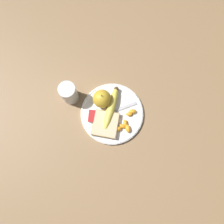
# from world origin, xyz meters

# --- Properties ---
(ground_plane) EXTENTS (3.00, 3.00, 0.00)m
(ground_plane) POSITION_xyz_m (0.00, 0.00, 0.00)
(ground_plane) COLOR olive
(plate) EXTENTS (0.25, 0.25, 0.01)m
(plate) POSITION_xyz_m (0.00, 0.00, 0.01)
(plate) COLOR white
(plate) RESTS_ON ground_plane
(juice_glass) EXTENTS (0.07, 0.07, 0.10)m
(juice_glass) POSITION_xyz_m (-0.06, -0.17, 0.05)
(juice_glass) COLOR silver
(juice_glass) RESTS_ON ground_plane
(apple) EXTENTS (0.07, 0.07, 0.08)m
(apple) POSITION_xyz_m (-0.05, -0.04, 0.05)
(apple) COLOR gold
(apple) RESTS_ON plate
(banana) EXTENTS (0.19, 0.07, 0.03)m
(banana) POSITION_xyz_m (-0.02, -0.01, 0.03)
(banana) COLOR #E0CC4C
(banana) RESTS_ON plate
(bread_slice) EXTENTS (0.11, 0.11, 0.02)m
(bread_slice) POSITION_xyz_m (0.05, -0.02, 0.02)
(bread_slice) COLOR #AB8751
(bread_slice) RESTS_ON plate
(fork) EXTENTS (0.09, 0.15, 0.00)m
(fork) POSITION_xyz_m (-0.01, 0.01, 0.01)
(fork) COLOR #B2B2B7
(fork) RESTS_ON plate
(jam_packet) EXTENTS (0.05, 0.04, 0.02)m
(jam_packet) POSITION_xyz_m (0.02, -0.07, 0.02)
(jam_packet) COLOR white
(jam_packet) RESTS_ON plate
(orange_segment_0) EXTENTS (0.03, 0.04, 0.02)m
(orange_segment_0) POSITION_xyz_m (0.06, 0.03, 0.02)
(orange_segment_0) COLOR orange
(orange_segment_0) RESTS_ON plate
(orange_segment_1) EXTENTS (0.04, 0.03, 0.02)m
(orange_segment_1) POSITION_xyz_m (0.06, 0.07, 0.02)
(orange_segment_1) COLOR orange
(orange_segment_1) RESTS_ON plate
(orange_segment_2) EXTENTS (0.02, 0.03, 0.01)m
(orange_segment_2) POSITION_xyz_m (0.05, 0.05, 0.02)
(orange_segment_2) COLOR orange
(orange_segment_2) RESTS_ON plate
(orange_segment_3) EXTENTS (0.02, 0.03, 0.01)m
(orange_segment_3) POSITION_xyz_m (-0.00, 0.07, 0.02)
(orange_segment_3) COLOR orange
(orange_segment_3) RESTS_ON plate
(orange_segment_4) EXTENTS (0.03, 0.02, 0.02)m
(orange_segment_4) POSITION_xyz_m (0.04, 0.06, 0.02)
(orange_segment_4) COLOR orange
(orange_segment_4) RESTS_ON plate
(orange_segment_5) EXTENTS (0.02, 0.03, 0.02)m
(orange_segment_5) POSITION_xyz_m (-0.01, 0.08, 0.02)
(orange_segment_5) COLOR orange
(orange_segment_5) RESTS_ON plate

